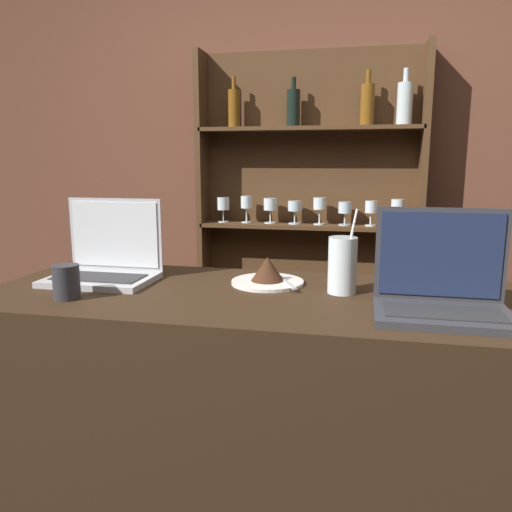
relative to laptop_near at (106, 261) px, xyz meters
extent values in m
cube|color=black|center=(0.59, -0.06, -0.60)|extent=(1.75, 0.60, 1.08)
cube|color=brown|center=(0.59, 1.36, 0.22)|extent=(7.00, 0.06, 2.70)
cube|color=#472D19|center=(-0.09, 1.24, -0.14)|extent=(0.03, 0.18, 2.00)
cube|color=#472D19|center=(1.05, 1.24, -0.14)|extent=(0.03, 0.18, 2.00)
cube|color=#472D19|center=(0.48, 1.32, -0.14)|extent=(1.17, 0.02, 2.00)
cube|color=#472D19|center=(0.48, 1.24, -0.54)|extent=(1.13, 0.18, 0.02)
cube|color=#472D19|center=(0.48, 1.24, -0.04)|extent=(1.13, 0.18, 0.02)
cube|color=#472D19|center=(0.48, 1.24, 0.46)|extent=(1.13, 0.18, 0.02)
cylinder|color=silver|center=(0.03, 1.24, -0.02)|extent=(0.06, 0.06, 0.01)
cylinder|color=silver|center=(0.03, 1.24, 0.01)|extent=(0.01, 0.01, 0.06)
cylinder|color=silver|center=(0.03, 1.24, 0.08)|extent=(0.07, 0.07, 0.07)
cylinder|color=silver|center=(0.16, 1.24, -0.02)|extent=(0.05, 0.05, 0.01)
cylinder|color=silver|center=(0.16, 1.24, 0.02)|extent=(0.01, 0.01, 0.07)
cylinder|color=silver|center=(0.16, 1.24, 0.09)|extent=(0.06, 0.06, 0.07)
cylinder|color=silver|center=(0.29, 1.24, -0.02)|extent=(0.06, 0.06, 0.01)
cylinder|color=silver|center=(0.29, 1.24, 0.01)|extent=(0.01, 0.01, 0.06)
cylinder|color=silver|center=(0.29, 1.24, 0.08)|extent=(0.07, 0.07, 0.06)
cylinder|color=silver|center=(0.42, 1.24, -0.02)|extent=(0.06, 0.06, 0.01)
cylinder|color=silver|center=(0.42, 1.24, 0.01)|extent=(0.01, 0.01, 0.06)
cylinder|color=silver|center=(0.42, 1.24, 0.07)|extent=(0.07, 0.07, 0.05)
cylinder|color=silver|center=(0.55, 1.24, -0.02)|extent=(0.06, 0.06, 0.01)
cylinder|color=silver|center=(0.55, 1.24, 0.02)|extent=(0.01, 0.01, 0.07)
cylinder|color=silver|center=(0.55, 1.24, 0.09)|extent=(0.07, 0.07, 0.06)
cylinder|color=silver|center=(0.68, 1.24, -0.02)|extent=(0.06, 0.06, 0.01)
cylinder|color=silver|center=(0.68, 1.24, 0.01)|extent=(0.01, 0.01, 0.06)
cylinder|color=silver|center=(0.68, 1.24, 0.07)|extent=(0.07, 0.07, 0.06)
cylinder|color=silver|center=(0.81, 1.24, -0.02)|extent=(0.05, 0.05, 0.01)
cylinder|color=silver|center=(0.81, 1.24, 0.01)|extent=(0.01, 0.01, 0.06)
cylinder|color=silver|center=(0.81, 1.24, 0.07)|extent=(0.06, 0.06, 0.06)
cylinder|color=silver|center=(0.94, 1.24, -0.02)|extent=(0.06, 0.06, 0.01)
cylinder|color=silver|center=(0.94, 1.24, 0.01)|extent=(0.01, 0.01, 0.06)
cylinder|color=silver|center=(0.94, 1.24, 0.08)|extent=(0.07, 0.07, 0.07)
cylinder|color=brown|center=(0.09, 1.24, 0.57)|extent=(0.06, 0.06, 0.19)
cylinder|color=brown|center=(0.09, 1.24, 0.70)|extent=(0.02, 0.02, 0.06)
cylinder|color=brown|center=(0.77, 1.24, 0.57)|extent=(0.07, 0.07, 0.20)
cylinder|color=brown|center=(0.77, 1.24, 0.71)|extent=(0.02, 0.02, 0.07)
cylinder|color=black|center=(0.40, 1.24, 0.57)|extent=(0.07, 0.07, 0.18)
cylinder|color=black|center=(0.40, 1.24, 0.69)|extent=(0.02, 0.02, 0.06)
cylinder|color=#B2C1C6|center=(0.95, 1.24, 0.57)|extent=(0.08, 0.08, 0.20)
cylinder|color=#B2C1C6|center=(0.95, 1.24, 0.71)|extent=(0.03, 0.03, 0.07)
cube|color=#ADADB2|center=(0.00, -0.04, -0.05)|extent=(0.31, 0.22, 0.02)
cube|color=#28282B|center=(0.00, -0.05, -0.04)|extent=(0.27, 0.12, 0.00)
cube|color=#ADADB2|center=(0.00, 0.07, 0.08)|extent=(0.31, 0.00, 0.23)
cube|color=silver|center=(0.00, 0.06, 0.08)|extent=(0.29, 0.01, 0.21)
cube|color=#333338|center=(0.96, -0.20, -0.05)|extent=(0.31, 0.21, 0.02)
cube|color=#28282B|center=(0.96, -0.21, -0.04)|extent=(0.27, 0.11, 0.00)
cube|color=#333338|center=(0.96, -0.09, 0.08)|extent=(0.31, 0.00, 0.23)
cube|color=#1E2847|center=(0.96, -0.10, 0.08)|extent=(0.29, 0.01, 0.21)
cylinder|color=silver|center=(0.50, 0.05, -0.05)|extent=(0.22, 0.22, 0.01)
cone|color=#381E11|center=(0.50, 0.05, -0.01)|extent=(0.10, 0.10, 0.07)
cube|color=#B7B7BC|center=(0.56, 0.03, -0.04)|extent=(0.08, 0.16, 0.00)
cylinder|color=silver|center=(0.72, -0.01, 0.02)|extent=(0.08, 0.08, 0.16)
cylinder|color=white|center=(0.73, -0.01, 0.06)|extent=(0.05, 0.01, 0.23)
cylinder|color=#2D2D33|center=(0.00, -0.22, -0.01)|extent=(0.07, 0.07, 0.09)
camera|label=1|loc=(0.77, -1.38, 0.31)|focal=35.00mm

